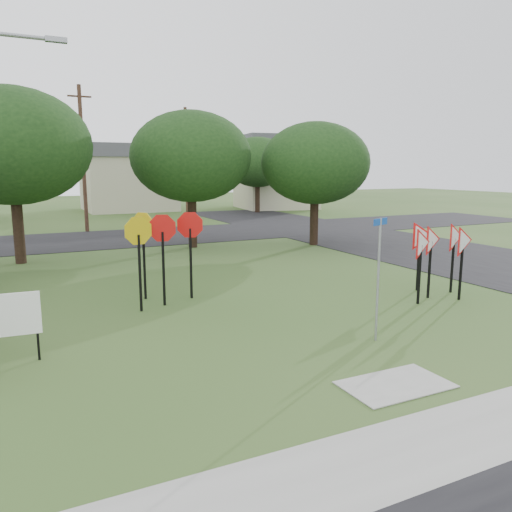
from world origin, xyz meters
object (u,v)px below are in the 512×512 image
at_px(stop_sign_cluster, 159,237).
at_px(info_board, 9,317).
at_px(yield_sign_cluster, 438,243).
at_px(street_name_sign, 378,271).

relative_size(stop_sign_cluster, info_board, 1.82).
bearing_deg(yield_sign_cluster, stop_sign_cluster, 159.18).
height_order(street_name_sign, info_board, street_name_sign).
distance_m(stop_sign_cluster, info_board, 5.27).
distance_m(street_name_sign, yield_sign_cluster, 4.92).
xyz_separation_m(street_name_sign, stop_sign_cluster, (-3.62, 5.42, 0.33)).
distance_m(street_name_sign, info_board, 7.94).
bearing_deg(stop_sign_cluster, street_name_sign, -56.26).
relative_size(stop_sign_cluster, yield_sign_cluster, 0.92).
bearing_deg(info_board, stop_sign_cluster, 39.33).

